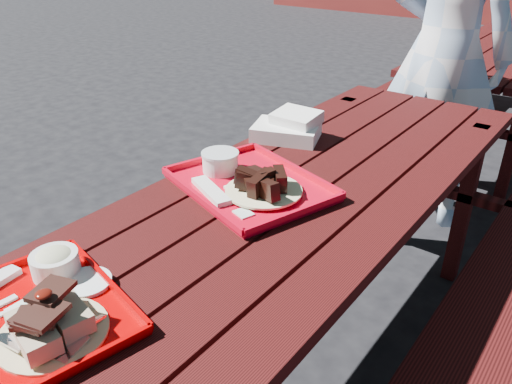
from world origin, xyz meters
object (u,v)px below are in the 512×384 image
picnic_table_near (285,247)px  picnic_table_far (506,71)px  near_tray (46,301)px  person (444,53)px  far_tray (246,181)px

picnic_table_near → picnic_table_far: same height
near_tray → picnic_table_near: bearing=82.4°
near_tray → person: bearing=89.0°
far_tray → picnic_table_far: bearing=87.6°
person → picnic_table_far: bearing=-89.0°
picnic_table_near → person: person is taller
picnic_table_near → near_tray: size_ratio=5.33×
far_tray → person: bearing=87.6°
picnic_table_near → person: bearing=92.2°
picnic_table_near → far_tray: bearing=-160.9°
picnic_table_near → far_tray: size_ratio=4.36×
picnic_table_far → near_tray: (-0.10, -3.53, 0.22)m
picnic_table_near → picnic_table_far: size_ratio=1.00×
picnic_table_near → near_tray: 0.77m
near_tray → person: size_ratio=0.25×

